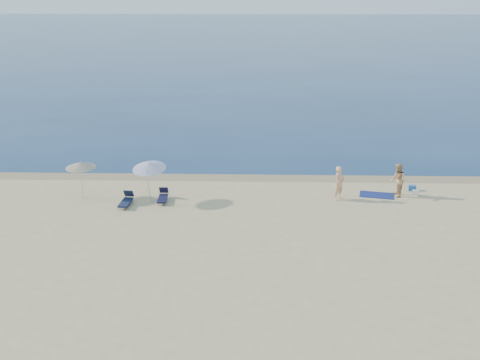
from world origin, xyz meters
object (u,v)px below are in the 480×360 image
person_right (398,180)px  blue_cooler (412,188)px  person_left (339,183)px  umbrella_near (149,166)px

person_right → blue_cooler: person_right is taller
person_left → person_right: (3.41, 0.61, -0.00)m
umbrella_near → person_left: bearing=15.7°
blue_cooler → umbrella_near: (-15.16, -2.19, 1.93)m
person_left → person_right: bearing=-35.9°
blue_cooler → person_right: bearing=-130.4°
person_right → blue_cooler: bearing=130.7°
person_right → umbrella_near: umbrella_near is taller
person_left → blue_cooler: person_left is taller
person_left → person_right: 3.46m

